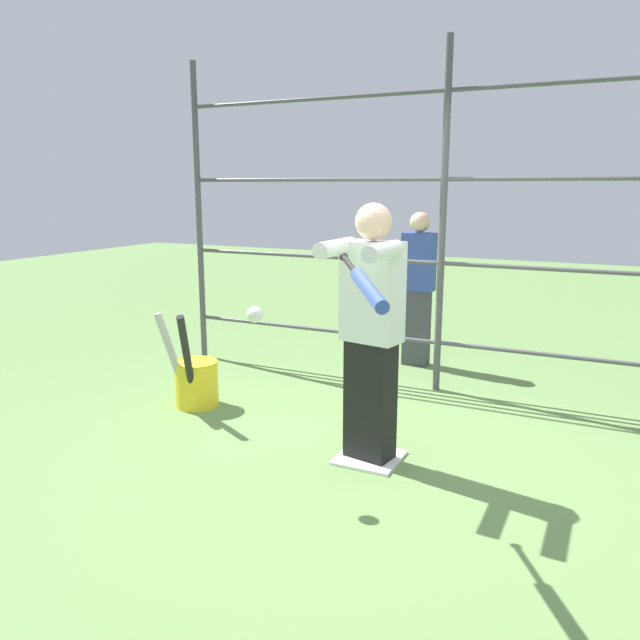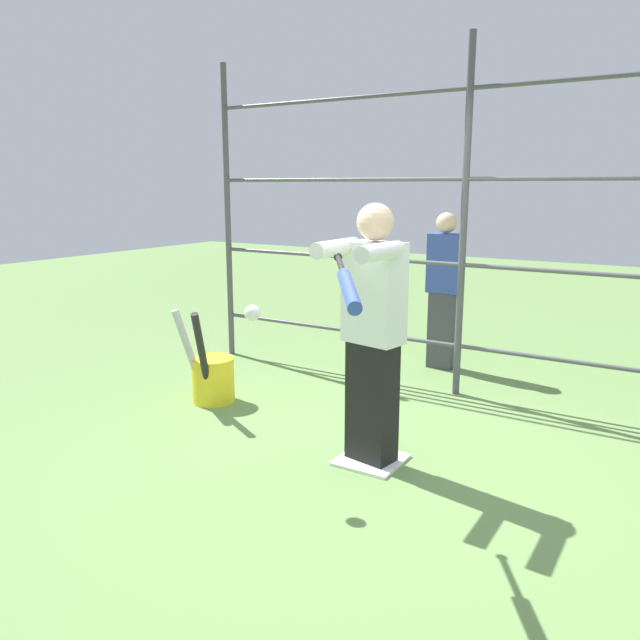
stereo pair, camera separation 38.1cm
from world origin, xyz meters
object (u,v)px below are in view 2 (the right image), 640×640
at_px(batter, 372,328).
at_px(bat_bucket, 211,377).
at_px(softball_in_flight, 252,313).
at_px(bystander_behind_fence, 444,289).
at_px(baseball_bat_swinging, 347,285).

bearing_deg(batter, bat_bucket, -11.52).
bearing_deg(softball_in_flight, batter, -131.17).
distance_m(softball_in_flight, bat_bucket, 1.68).
bearing_deg(bystander_behind_fence, softball_in_flight, 88.23).
xyz_separation_m(baseball_bat_swinging, bystander_behind_fence, (0.71, -3.17, -0.52)).
xyz_separation_m(softball_in_flight, bystander_behind_fence, (-0.09, -2.88, -0.25)).
xyz_separation_m(batter, bystander_behind_fence, (0.41, -2.31, -0.11)).
relative_size(batter, bystander_behind_fence, 1.10).
height_order(softball_in_flight, bat_bucket, softball_in_flight).
xyz_separation_m(baseball_bat_swinging, bat_bucket, (1.95, -1.19, -1.09)).
height_order(softball_in_flight, bystander_behind_fence, bystander_behind_fence).
bearing_deg(bat_bucket, bystander_behind_fence, -122.22).
xyz_separation_m(batter, baseball_bat_swinging, (-0.30, 0.86, 0.41)).
distance_m(batter, bat_bucket, 1.82).
xyz_separation_m(batter, bat_bucket, (1.65, -0.34, -0.68)).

